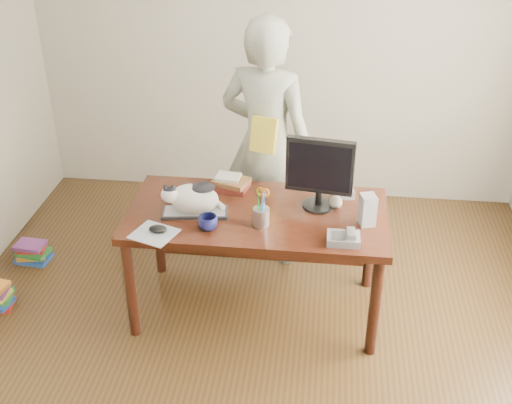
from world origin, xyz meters
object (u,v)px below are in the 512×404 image
(mouse, at_px, (158,229))
(monitor, at_px, (320,170))
(keyboard, at_px, (195,212))
(desk, at_px, (258,226))
(person, at_px, (266,144))
(cat, at_px, (192,197))
(calculator, at_px, (342,189))
(book_pile_b, at_px, (33,252))
(book_stack, at_px, (230,183))
(coffee_mug, at_px, (208,223))
(pen_cup, at_px, (261,215))
(baseball, at_px, (336,202))
(speaker, at_px, (367,210))
(phone, at_px, (344,238))

(mouse, bearing_deg, monitor, 43.37)
(keyboard, bearing_deg, desk, 14.09)
(keyboard, height_order, person, person)
(mouse, distance_m, person, 1.10)
(cat, xyz_separation_m, calculator, (0.91, 0.37, -0.09))
(keyboard, bearing_deg, book_pile_b, 155.82)
(mouse, xyz_separation_m, book_stack, (0.34, 0.58, 0.01))
(monitor, relative_size, book_stack, 1.70)
(cat, xyz_separation_m, person, (0.38, 0.73, 0.04))
(keyboard, xyz_separation_m, cat, (-0.01, -0.00, 0.10))
(coffee_mug, bearing_deg, pen_cup, 15.61)
(keyboard, xyz_separation_m, calculator, (0.89, 0.37, 0.02))
(keyboard, bearing_deg, pen_cup, -17.56)
(desk, xyz_separation_m, book_stack, (-0.21, 0.20, 0.19))
(monitor, relative_size, baseball, 5.65)
(speaker, height_order, baseball, speaker)
(book_pile_b, bearing_deg, mouse, -28.92)
(book_stack, bearing_deg, book_pile_b, -169.03)
(monitor, distance_m, baseball, 0.25)
(desk, xyz_separation_m, pen_cup, (0.04, -0.22, 0.22))
(desk, distance_m, book_stack, 0.35)
(cat, xyz_separation_m, book_stack, (0.18, 0.35, -0.08))
(keyboard, bearing_deg, cat, -171.64)
(keyboard, bearing_deg, mouse, -133.30)
(cat, bearing_deg, monitor, 5.28)
(mouse, relative_size, baseball, 1.53)
(cat, relative_size, person, 0.21)
(keyboard, relative_size, baseball, 5.00)
(phone, height_order, book_stack, book_stack)
(monitor, distance_m, mouse, 1.03)
(cat, bearing_deg, calculator, 15.33)
(keyboard, xyz_separation_m, person, (0.36, 0.72, 0.14))
(phone, xyz_separation_m, calculator, (-0.01, 0.58, -0.00))
(desk, relative_size, speaker, 8.31)
(mouse, height_order, person, person)
(desk, height_order, phone, phone)
(keyboard, height_order, pen_cup, pen_cup)
(desk, bearing_deg, pen_cup, -79.16)
(desk, distance_m, mouse, 0.69)
(baseball, bearing_deg, book_stack, 165.77)
(mouse, height_order, calculator, calculator)
(desk, height_order, mouse, mouse)
(calculator, bearing_deg, mouse, -156.74)
(cat, bearing_deg, coffee_mug, -58.84)
(desk, relative_size, mouse, 12.71)
(speaker, distance_m, book_stack, 0.94)
(pen_cup, height_order, coffee_mug, pen_cup)
(cat, xyz_separation_m, monitor, (0.76, 0.16, 0.15))
(desk, distance_m, cat, 0.49)
(coffee_mug, height_order, baseball, coffee_mug)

